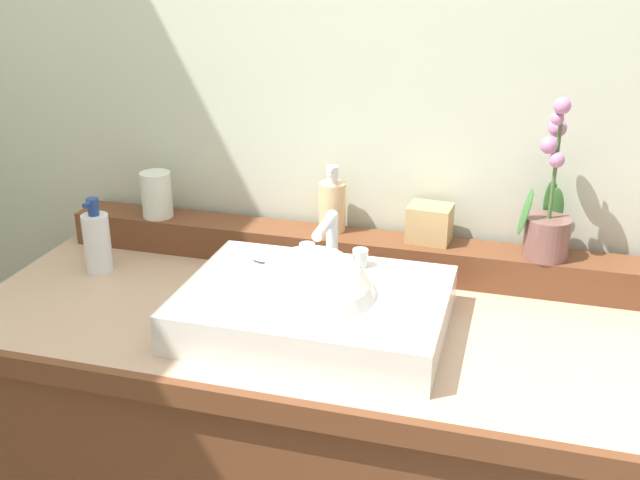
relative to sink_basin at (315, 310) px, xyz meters
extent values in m
cube|color=beige|center=(0.00, 0.46, 0.46)|extent=(3.09, 0.20, 2.76)
cube|color=tan|center=(0.00, 0.06, -0.06)|extent=(1.40, 0.60, 0.04)
cube|color=brown|center=(0.00, -0.24, -0.06)|extent=(1.40, 0.02, 0.04)
cube|color=brown|center=(0.00, 0.29, 0.00)|extent=(1.32, 0.10, 0.08)
cube|color=white|center=(0.00, 0.01, 0.00)|extent=(0.49, 0.36, 0.08)
sphere|color=white|center=(0.00, -0.01, 0.00)|extent=(0.25, 0.25, 0.25)
cylinder|color=silver|center=(0.00, 0.13, 0.09)|extent=(0.02, 0.02, 0.10)
cylinder|color=silver|center=(0.00, 0.08, 0.14)|extent=(0.02, 0.11, 0.02)
sphere|color=silver|center=(0.00, 0.13, 0.14)|extent=(0.03, 0.03, 0.03)
cylinder|color=silver|center=(-0.06, 0.13, 0.06)|extent=(0.03, 0.03, 0.04)
cylinder|color=silver|center=(0.06, 0.13, 0.06)|extent=(0.03, 0.03, 0.04)
ellipsoid|color=silver|center=(-0.14, 0.11, 0.05)|extent=(0.07, 0.04, 0.02)
cylinder|color=brown|center=(0.41, 0.29, 0.08)|extent=(0.09, 0.09, 0.08)
cylinder|color=tan|center=(0.41, 0.29, 0.12)|extent=(0.08, 0.08, 0.01)
cylinder|color=#476B38|center=(0.41, 0.29, 0.24)|extent=(0.01, 0.01, 0.23)
ellipsoid|color=#387033|center=(0.42, 0.33, 0.14)|extent=(0.03, 0.03, 0.08)
ellipsoid|color=#387033|center=(0.41, 0.34, 0.14)|extent=(0.03, 0.03, 0.10)
ellipsoid|color=#387033|center=(0.36, 0.27, 0.14)|extent=(0.04, 0.04, 0.10)
sphere|color=#BF78AB|center=(0.41, 0.27, 0.25)|extent=(0.03, 0.03, 0.03)
sphere|color=#BF78AB|center=(0.39, 0.27, 0.28)|extent=(0.03, 0.03, 0.03)
sphere|color=#BF78AB|center=(0.40, 0.31, 0.30)|extent=(0.04, 0.04, 0.04)
sphere|color=#BF78AB|center=(0.40, 0.27, 0.33)|extent=(0.02, 0.02, 0.02)
sphere|color=#BF78AB|center=(0.41, 0.27, 0.35)|extent=(0.03, 0.03, 0.03)
cylinder|color=#E0BC87|center=(-0.05, 0.31, 0.09)|extent=(0.06, 0.06, 0.11)
cylinder|color=silver|center=(-0.05, 0.31, 0.16)|extent=(0.02, 0.02, 0.02)
cylinder|color=silver|center=(-0.05, 0.31, 0.17)|extent=(0.03, 0.03, 0.02)
cylinder|color=silver|center=(-0.05, 0.30, 0.18)|extent=(0.01, 0.03, 0.01)
cylinder|color=silver|center=(-0.46, 0.28, 0.09)|extent=(0.07, 0.07, 0.11)
cube|color=tan|center=(0.17, 0.31, 0.08)|extent=(0.10, 0.08, 0.08)
cylinder|color=white|center=(-0.53, 0.13, 0.02)|extent=(0.06, 0.06, 0.13)
cylinder|color=navy|center=(-0.53, 0.13, 0.10)|extent=(0.02, 0.02, 0.02)
cylinder|color=navy|center=(-0.53, 0.13, 0.12)|extent=(0.03, 0.03, 0.02)
cylinder|color=navy|center=(-0.53, 0.11, 0.12)|extent=(0.01, 0.03, 0.01)
camera|label=1|loc=(0.35, -1.20, 0.66)|focal=42.35mm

